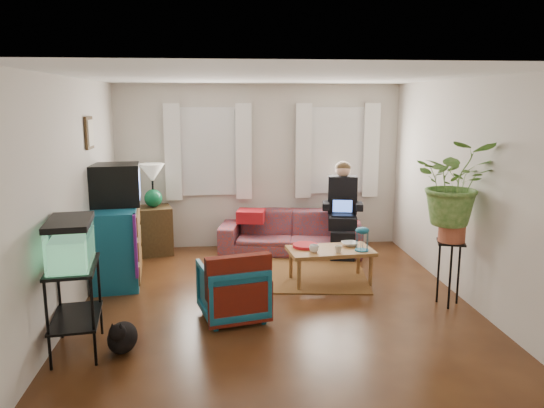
{
  "coord_description": "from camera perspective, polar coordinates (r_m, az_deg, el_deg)",
  "views": [
    {
      "loc": [
        -0.62,
        -5.92,
        2.35
      ],
      "look_at": [
        0.0,
        0.4,
        1.1
      ],
      "focal_mm": 35.0,
      "sensor_mm": 36.0,
      "label": 1
    }
  ],
  "objects": [
    {
      "name": "floor",
      "position": [
        6.4,
        0.36,
        -10.41
      ],
      "size": [
        4.5,
        5.0,
        0.01
      ],
      "primitive_type": "cube",
      "color": "#4F2B14",
      "rests_on": "ground"
    },
    {
      "name": "ceiling",
      "position": [
        5.95,
        0.39,
        13.55
      ],
      "size": [
        4.5,
        5.0,
        0.01
      ],
      "primitive_type": "cube",
      "color": "white",
      "rests_on": "wall_back"
    },
    {
      "name": "wall_back",
      "position": [
        8.5,
        -1.39,
        4.04
      ],
      "size": [
        4.5,
        0.01,
        2.6
      ],
      "primitive_type": "cube",
      "color": "silver",
      "rests_on": "floor"
    },
    {
      "name": "wall_front",
      "position": [
        3.63,
        4.51,
        -5.71
      ],
      "size": [
        4.5,
        0.01,
        2.6
      ],
      "primitive_type": "cube",
      "color": "silver",
      "rests_on": "floor"
    },
    {
      "name": "wall_left",
      "position": [
        6.23,
        -20.7,
        0.71
      ],
      "size": [
        0.01,
        5.0,
        2.6
      ],
      "primitive_type": "cube",
      "color": "silver",
      "rests_on": "floor"
    },
    {
      "name": "wall_right",
      "position": [
        6.66,
        20.01,
        1.39
      ],
      "size": [
        0.01,
        5.0,
        2.6
      ],
      "primitive_type": "cube",
      "color": "silver",
      "rests_on": "floor"
    },
    {
      "name": "window_left",
      "position": [
        8.44,
        -6.84,
        5.62
      ],
      "size": [
        1.08,
        0.04,
        1.38
      ],
      "primitive_type": "cube",
      "color": "white",
      "rests_on": "wall_back"
    },
    {
      "name": "window_right",
      "position": [
        8.64,
        6.95,
        5.74
      ],
      "size": [
        1.08,
        0.04,
        1.38
      ],
      "primitive_type": "cube",
      "color": "white",
      "rests_on": "wall_back"
    },
    {
      "name": "curtains_left",
      "position": [
        8.36,
        -6.85,
        5.57
      ],
      "size": [
        1.36,
        0.06,
        1.5
      ],
      "primitive_type": "cube",
      "color": "white",
      "rests_on": "wall_back"
    },
    {
      "name": "curtains_right",
      "position": [
        8.56,
        7.07,
        5.69
      ],
      "size": [
        1.36,
        0.06,
        1.5
      ],
      "primitive_type": "cube",
      "color": "white",
      "rests_on": "wall_back"
    },
    {
      "name": "picture_frame",
      "position": [
        6.96,
        -19.0,
        7.25
      ],
      "size": [
        0.04,
        0.32,
        0.4
      ],
      "primitive_type": "cube",
      "color": "#3D2616",
      "rests_on": "wall_left"
    },
    {
      "name": "area_rug",
      "position": [
        7.36,
        2.09,
        -7.43
      ],
      "size": [
        2.19,
        1.84,
        0.01
      ],
      "primitive_type": "cube",
      "rotation": [
        0.0,
        0.0,
        -0.13
      ],
      "color": "brown",
      "rests_on": "floor"
    },
    {
      "name": "sofa",
      "position": [
        8.27,
        2.07,
        -2.32
      ],
      "size": [
        2.31,
        1.26,
        0.85
      ],
      "primitive_type": "imported",
      "rotation": [
        0.0,
        0.0,
        -0.19
      ],
      "color": "brown",
      "rests_on": "floor"
    },
    {
      "name": "seated_person",
      "position": [
        8.21,
        7.57,
        -0.91
      ],
      "size": [
        0.66,
        0.76,
        1.3
      ],
      "primitive_type": null,
      "rotation": [
        0.0,
        0.0,
        -0.19
      ],
      "color": "black",
      "rests_on": "sofa"
    },
    {
      "name": "side_table",
      "position": [
        8.4,
        -12.51,
        -2.78
      ],
      "size": [
        0.61,
        0.61,
        0.74
      ],
      "primitive_type": "cube",
      "rotation": [
        0.0,
        0.0,
        0.22
      ],
      "color": "#3B2516",
      "rests_on": "floor"
    },
    {
      "name": "table_lamp",
      "position": [
        8.26,
        -12.7,
        1.84
      ],
      "size": [
        0.45,
        0.45,
        0.67
      ],
      "primitive_type": null,
      "rotation": [
        0.0,
        0.0,
        0.22
      ],
      "color": "white",
      "rests_on": "side_table"
    },
    {
      "name": "dresser",
      "position": [
        7.21,
        -16.41,
        -4.18
      ],
      "size": [
        0.68,
        1.17,
        1.0
      ],
      "primitive_type": "cube",
      "rotation": [
        0.0,
        0.0,
        0.12
      ],
      "color": "#136173",
      "rests_on": "floor"
    },
    {
      "name": "crt_tv",
      "position": [
        7.16,
        -16.51,
        2.02
      ],
      "size": [
        0.67,
        0.63,
        0.54
      ],
      "primitive_type": "cube",
      "rotation": [
        0.0,
        0.0,
        0.12
      ],
      "color": "black",
      "rests_on": "dresser"
    },
    {
      "name": "aquarium_stand",
      "position": [
        5.39,
        -20.38,
        -10.5
      ],
      "size": [
        0.52,
        0.81,
        0.85
      ],
      "primitive_type": "cube",
      "rotation": [
        0.0,
        0.0,
        0.13
      ],
      "color": "black",
      "rests_on": "floor"
    },
    {
      "name": "aquarium",
      "position": [
        5.2,
        -20.86,
        -3.82
      ],
      "size": [
        0.47,
        0.74,
        0.45
      ],
      "primitive_type": "cube",
      "rotation": [
        0.0,
        0.0,
        0.13
      ],
      "color": "#7FD899",
      "rests_on": "aquarium_stand"
    },
    {
      "name": "black_cat",
      "position": [
        5.32,
        -15.8,
        -13.35
      ],
      "size": [
        0.3,
        0.44,
        0.36
      ],
      "primitive_type": "ellipsoid",
      "rotation": [
        0.0,
        0.0,
        -0.05
      ],
      "color": "black",
      "rests_on": "floor"
    },
    {
      "name": "armchair",
      "position": [
        5.85,
        -4.26,
        -8.93
      ],
      "size": [
        0.8,
        0.77,
        0.69
      ],
      "primitive_type": "imported",
      "rotation": [
        0.0,
        0.0,
        3.38
      ],
      "color": "#136075",
      "rests_on": "floor"
    },
    {
      "name": "serape_throw",
      "position": [
        5.55,
        -3.56,
        -8.43
      ],
      "size": [
        0.71,
        0.32,
        0.57
      ],
      "primitive_type": "cube",
      "rotation": [
        0.0,
        0.0,
        0.24
      ],
      "color": "#9E0A0A",
      "rests_on": "armchair"
    },
    {
      "name": "coffee_table",
      "position": [
        7.0,
        6.25,
        -6.6
      ],
      "size": [
        1.13,
        0.69,
        0.45
      ],
      "primitive_type": "cube",
      "rotation": [
        0.0,
        0.0,
        0.09
      ],
      "color": "brown",
      "rests_on": "floor"
    },
    {
      "name": "cup_a",
      "position": [
        6.77,
        4.54,
        -4.79
      ],
      "size": [
        0.13,
        0.13,
        0.1
      ],
      "primitive_type": "imported",
      "rotation": [
        0.0,
        0.0,
        0.09
      ],
      "color": "white",
      "rests_on": "coffee_table"
    },
    {
      "name": "cup_b",
      "position": [
        6.78,
        7.14,
        -4.83
      ],
      "size": [
        0.11,
        0.11,
        0.09
      ],
      "primitive_type": "imported",
      "rotation": [
        0.0,
        0.0,
        0.09
      ],
      "color": "beige",
      "rests_on": "coffee_table"
    },
    {
      "name": "bowl",
      "position": [
        7.11,
        8.34,
        -4.27
      ],
      "size": [
        0.23,
        0.23,
        0.05
      ],
      "primitive_type": "imported",
      "rotation": [
        0.0,
        0.0,
        0.09
      ],
      "color": "white",
      "rests_on": "coffee_table"
    },
    {
      "name": "snack_tray",
      "position": [
        6.99,
        3.61,
        -4.5
      ],
      "size": [
        0.36,
        0.36,
        0.04
      ],
      "primitive_type": "cylinder",
      "rotation": [
        0.0,
        0.0,
        0.09
      ],
      "color": "#B21414",
      "rests_on": "coffee_table"
    },
    {
      "name": "birdcage",
      "position": [
        6.88,
        9.67,
        -3.7
      ],
      "size": [
        0.19,
        0.19,
        0.32
      ],
      "primitive_type": null,
      "rotation": [
        0.0,
        0.0,
        0.09
      ],
      "color": "#115B6B",
      "rests_on": "coffee_table"
    },
    {
      "name": "plant_stand",
      "position": [
        6.49,
        18.5,
        -7.09
      ],
      "size": [
        0.41,
        0.41,
        0.76
      ],
      "primitive_type": "cube",
      "rotation": [
        0.0,
        0.0,
        -0.32
      ],
      "color": "black",
      "rests_on": "floor"
    },
    {
      "name": "potted_plant",
      "position": [
        6.28,
        19.01,
        0.83
      ],
      "size": [
        1.07,
        0.99,
        0.97
      ],
      "primitive_type": "imported",
      "rotation": [
        0.0,
        0.0,
        -0.32
      ],
      "color": "#599947",
      "rests_on": "plant_stand"
    }
  ]
}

